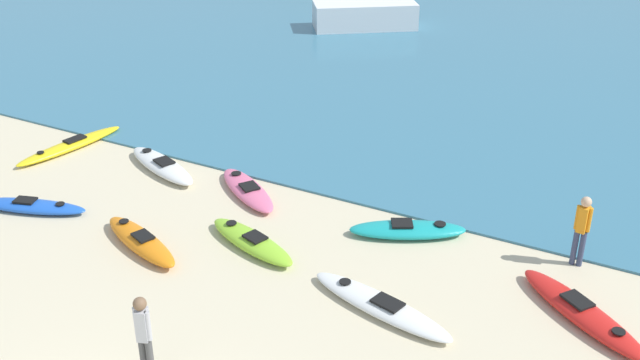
# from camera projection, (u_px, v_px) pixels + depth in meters

# --- Properties ---
(kayak_on_sand_0) EXTENTS (2.77, 1.52, 0.36)m
(kayak_on_sand_0) POSITION_uv_depth(u_px,v_px,m) (252.00, 241.00, 16.77)
(kayak_on_sand_0) COLOR #8CCC2D
(kayak_on_sand_0) RESTS_ON ground_plane
(kayak_on_sand_1) EXTENTS (3.41, 1.47, 0.31)m
(kayak_on_sand_1) POSITION_uv_depth(u_px,v_px,m) (381.00, 305.00, 14.67)
(kayak_on_sand_1) COLOR white
(kayak_on_sand_1) RESTS_ON ground_plane
(kayak_on_sand_2) EXTENTS (3.04, 2.46, 0.38)m
(kayak_on_sand_2) POSITION_uv_depth(u_px,v_px,m) (582.00, 312.00, 14.41)
(kayak_on_sand_2) COLOR red
(kayak_on_sand_2) RESTS_ON ground_plane
(kayak_on_sand_3) EXTENTS (1.10, 3.56, 0.29)m
(kayak_on_sand_3) POSITION_uv_depth(u_px,v_px,m) (70.00, 145.00, 21.58)
(kayak_on_sand_3) COLOR yellow
(kayak_on_sand_3) RESTS_ON ground_plane
(kayak_on_sand_4) EXTENTS (2.66, 2.12, 0.32)m
(kayak_on_sand_4) POSITION_uv_depth(u_px,v_px,m) (248.00, 190.00, 19.05)
(kayak_on_sand_4) COLOR #E5668C
(kayak_on_sand_4) RESTS_ON ground_plane
(kayak_on_sand_5) EXTENTS (2.87, 1.47, 0.31)m
(kayak_on_sand_5) POSITION_uv_depth(u_px,v_px,m) (31.00, 206.00, 18.29)
(kayak_on_sand_5) COLOR blue
(kayak_on_sand_5) RESTS_ON ground_plane
(kayak_on_sand_6) EXTENTS (2.80, 1.59, 0.40)m
(kayak_on_sand_6) POSITION_uv_depth(u_px,v_px,m) (141.00, 241.00, 16.75)
(kayak_on_sand_6) COLOR orange
(kayak_on_sand_6) RESTS_ON ground_plane
(kayak_on_sand_7) EXTENTS (2.74, 1.94, 0.35)m
(kayak_on_sand_7) POSITION_uv_depth(u_px,v_px,m) (408.00, 230.00, 17.23)
(kayak_on_sand_7) COLOR teal
(kayak_on_sand_7) RESTS_ON ground_plane
(kayak_on_sand_9) EXTENTS (3.04, 1.80, 0.37)m
(kayak_on_sand_9) POSITION_uv_depth(u_px,v_px,m) (162.00, 165.00, 20.29)
(kayak_on_sand_9) COLOR white
(kayak_on_sand_9) RESTS_ON ground_plane
(person_near_foreground) EXTENTS (0.34, 0.29, 1.69)m
(person_near_foreground) POSITION_uv_depth(u_px,v_px,m) (144.00, 333.00, 12.57)
(person_near_foreground) COLOR #4C4C4C
(person_near_foreground) RESTS_ON ground_plane
(person_near_waterline) EXTENTS (0.33, 0.25, 1.65)m
(person_near_waterline) POSITION_uv_depth(u_px,v_px,m) (582.00, 227.00, 15.79)
(person_near_waterline) COLOR #384260
(person_near_waterline) RESTS_ON ground_plane
(moored_boat_1) EXTENTS (4.63, 3.99, 1.12)m
(moored_boat_1) POSITION_uv_depth(u_px,v_px,m) (365.00, 15.00, 32.94)
(moored_boat_1) COLOR white
(moored_boat_1) RESTS_ON bay_water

